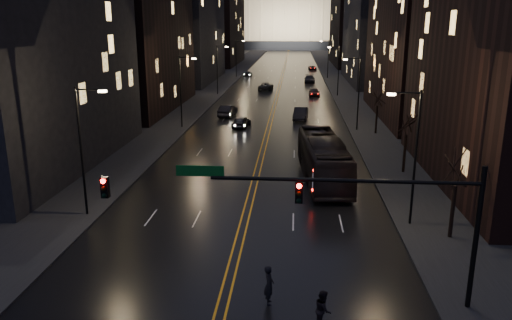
% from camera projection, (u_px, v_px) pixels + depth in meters
% --- Properties ---
extents(ground, '(900.00, 900.00, 0.00)m').
position_uv_depth(ground, '(224.00, 299.00, 24.26)').
color(ground, black).
rests_on(ground, ground).
extents(road, '(20.00, 320.00, 0.02)m').
position_uv_depth(road, '(284.00, 67.00, 149.17)').
color(road, black).
rests_on(road, ground).
extents(sidewalk_left, '(8.00, 320.00, 0.16)m').
position_uv_depth(sidewalk_left, '(238.00, 67.00, 150.20)').
color(sidewalk_left, black).
rests_on(sidewalk_left, ground).
extents(sidewalk_right, '(8.00, 320.00, 0.16)m').
position_uv_depth(sidewalk_right, '(331.00, 67.00, 148.11)').
color(sidewalk_right, black).
rests_on(sidewalk_right, ground).
extents(center_line, '(0.62, 320.00, 0.01)m').
position_uv_depth(center_line, '(284.00, 67.00, 149.17)').
color(center_line, orange).
rests_on(center_line, road).
extents(building_left_near, '(12.00, 28.00, 22.00)m').
position_uv_depth(building_left_near, '(21.00, 46.00, 44.03)').
color(building_left_near, black).
rests_on(building_left_near, ground).
extents(building_left_mid, '(12.00, 30.00, 28.00)m').
position_uv_depth(building_left_mid, '(133.00, 15.00, 73.98)').
color(building_left_mid, black).
rests_on(building_left_mid, ground).
extents(building_left_far, '(12.00, 34.00, 20.00)m').
position_uv_depth(building_left_far, '(187.00, 36.00, 111.56)').
color(building_left_far, black).
rests_on(building_left_far, ground).
extents(building_left_dist, '(12.00, 40.00, 24.00)m').
position_uv_depth(building_left_dist, '(219.00, 25.00, 157.15)').
color(building_left_dist, black).
rests_on(building_left_dist, ground).
extents(building_right_mid, '(12.00, 34.00, 26.00)m').
position_uv_depth(building_right_mid, '(379.00, 22.00, 107.63)').
color(building_right_mid, black).
rests_on(building_right_mid, ground).
extents(building_right_dist, '(12.00, 40.00, 22.00)m').
position_uv_depth(building_right_dist, '(353.00, 29.00, 154.28)').
color(building_right_dist, black).
rests_on(building_right_dist, ground).
extents(capitol, '(90.00, 50.00, 58.50)m').
position_uv_depth(capitol, '(290.00, 14.00, 259.90)').
color(capitol, black).
rests_on(capitol, ground).
extents(traffic_signal, '(17.29, 0.45, 7.00)m').
position_uv_depth(traffic_signal, '(352.00, 204.00, 22.46)').
color(traffic_signal, black).
rests_on(traffic_signal, ground).
extents(streetlamp_right_near, '(2.13, 0.25, 9.00)m').
position_uv_depth(streetlamp_right_near, '(413.00, 151.00, 31.71)').
color(streetlamp_right_near, black).
rests_on(streetlamp_right_near, ground).
extents(streetlamp_left_near, '(2.13, 0.25, 9.00)m').
position_uv_depth(streetlamp_left_near, '(83.00, 145.00, 33.32)').
color(streetlamp_left_near, black).
rests_on(streetlamp_left_near, ground).
extents(streetlamp_right_mid, '(2.13, 0.25, 9.00)m').
position_uv_depth(streetlamp_right_mid, '(357.00, 90.00, 60.54)').
color(streetlamp_right_mid, black).
rests_on(streetlamp_right_mid, ground).
extents(streetlamp_left_mid, '(2.13, 0.25, 9.00)m').
position_uv_depth(streetlamp_left_mid, '(182.00, 88.00, 62.15)').
color(streetlamp_left_mid, black).
rests_on(streetlamp_left_mid, ground).
extents(streetlamp_right_far, '(2.13, 0.25, 9.00)m').
position_uv_depth(streetlamp_right_far, '(338.00, 68.00, 89.36)').
color(streetlamp_right_far, black).
rests_on(streetlamp_right_far, ground).
extents(streetlamp_left_far, '(2.13, 0.25, 9.00)m').
position_uv_depth(streetlamp_left_far, '(218.00, 67.00, 90.97)').
color(streetlamp_left_far, black).
rests_on(streetlamp_left_far, ground).
extents(streetlamp_right_dist, '(2.13, 0.25, 9.00)m').
position_uv_depth(streetlamp_right_dist, '(327.00, 57.00, 118.19)').
color(streetlamp_right_dist, black).
rests_on(streetlamp_right_dist, ground).
extents(streetlamp_left_dist, '(2.13, 0.25, 9.00)m').
position_uv_depth(streetlamp_left_dist, '(237.00, 56.00, 119.80)').
color(streetlamp_left_dist, black).
rests_on(streetlamp_left_dist, ground).
extents(tree_right_near, '(2.40, 2.40, 6.65)m').
position_uv_depth(tree_right_near, '(457.00, 169.00, 29.77)').
color(tree_right_near, black).
rests_on(tree_right_near, ground).
extents(tree_right_mid, '(2.40, 2.40, 6.65)m').
position_uv_depth(tree_right_mid, '(407.00, 124.00, 43.23)').
color(tree_right_mid, black).
rests_on(tree_right_mid, ground).
extents(tree_right_far, '(2.40, 2.40, 6.65)m').
position_uv_depth(tree_right_far, '(378.00, 97.00, 58.60)').
color(tree_right_far, black).
rests_on(tree_right_far, ground).
extents(bus, '(4.23, 13.49, 3.70)m').
position_uv_depth(bus, '(323.00, 159.00, 42.17)').
color(bus, black).
rests_on(bus, ground).
extents(oncoming_car_a, '(2.33, 4.58, 1.49)m').
position_uv_depth(oncoming_car_a, '(241.00, 122.00, 63.63)').
color(oncoming_car_a, black).
rests_on(oncoming_car_a, ground).
extents(oncoming_car_b, '(2.31, 5.17, 1.65)m').
position_uv_depth(oncoming_car_b, '(228.00, 111.00, 71.11)').
color(oncoming_car_b, black).
rests_on(oncoming_car_b, ground).
extents(oncoming_car_c, '(2.96, 5.63, 1.51)m').
position_uv_depth(oncoming_car_c, '(266.00, 86.00, 98.77)').
color(oncoming_car_c, black).
rests_on(oncoming_car_c, ground).
extents(oncoming_car_d, '(2.00, 4.66, 1.34)m').
position_uv_depth(oncoming_car_d, '(248.00, 74.00, 123.39)').
color(oncoming_car_d, black).
rests_on(oncoming_car_d, ground).
extents(receding_car_a, '(2.19, 5.27, 1.70)m').
position_uv_depth(receding_car_a, '(301.00, 114.00, 68.71)').
color(receding_car_a, black).
rests_on(receding_car_a, ground).
extents(receding_car_b, '(1.90, 4.66, 1.59)m').
position_uv_depth(receding_car_b, '(314.00, 92.00, 90.13)').
color(receding_car_b, black).
rests_on(receding_car_b, ground).
extents(receding_car_c, '(2.38, 5.67, 1.63)m').
position_uv_depth(receding_car_c, '(310.00, 79.00, 110.44)').
color(receding_car_c, black).
rests_on(receding_car_c, ground).
extents(receding_car_d, '(2.33, 4.57, 1.24)m').
position_uv_depth(receding_car_d, '(312.00, 68.00, 139.95)').
color(receding_car_d, black).
rests_on(receding_car_d, ground).
extents(pedestrian_a, '(0.54, 0.76, 1.97)m').
position_uv_depth(pedestrian_a, '(269.00, 285.00, 23.63)').
color(pedestrian_a, black).
rests_on(pedestrian_a, ground).
extents(pedestrian_b, '(0.51, 0.90, 1.82)m').
position_uv_depth(pedestrian_b, '(323.00, 309.00, 21.75)').
color(pedestrian_b, black).
rests_on(pedestrian_b, ground).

